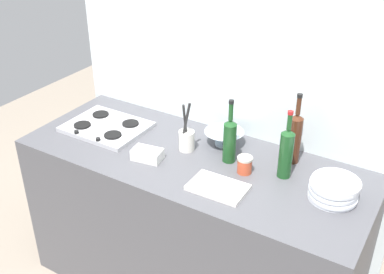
# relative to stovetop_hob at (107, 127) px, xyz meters

# --- Properties ---
(counter_block) EXTENTS (1.80, 0.70, 0.90)m
(counter_block) POSITION_rel_stovetop_hob_xyz_m (0.57, -0.01, -0.46)
(counter_block) COLOR #4C4C51
(counter_block) RESTS_ON ground
(backsplash_panel) EXTENTS (1.90, 0.06, 2.19)m
(backsplash_panel) POSITION_rel_stovetop_hob_xyz_m (0.57, 0.37, 0.18)
(backsplash_panel) COLOR silver
(backsplash_panel) RESTS_ON ground
(stovetop_hob) EXTENTS (0.44, 0.34, 0.04)m
(stovetop_hob) POSITION_rel_stovetop_hob_xyz_m (0.00, 0.00, 0.00)
(stovetop_hob) COLOR #B2B2B7
(stovetop_hob) RESTS_ON counter_block
(plate_stack) EXTENTS (0.22, 0.22, 0.09)m
(plate_stack) POSITION_rel_stovetop_hob_xyz_m (1.27, 0.02, 0.03)
(plate_stack) COLOR white
(plate_stack) RESTS_ON counter_block
(wine_bottle_leftmost) EXTENTS (0.07, 0.07, 0.34)m
(wine_bottle_leftmost) POSITION_rel_stovetop_hob_xyz_m (1.02, 0.08, 0.12)
(wine_bottle_leftmost) COLOR #19471E
(wine_bottle_leftmost) RESTS_ON counter_block
(wine_bottle_mid_left) EXTENTS (0.07, 0.07, 0.33)m
(wine_bottle_mid_left) POSITION_rel_stovetop_hob_xyz_m (0.74, 0.06, 0.11)
(wine_bottle_mid_left) COLOR #19471E
(wine_bottle_mid_left) RESTS_ON counter_block
(wine_bottle_mid_right) EXTENTS (0.06, 0.06, 0.36)m
(wine_bottle_mid_right) POSITION_rel_stovetop_hob_xyz_m (1.01, 0.22, 0.13)
(wine_bottle_mid_right) COLOR #472314
(wine_bottle_mid_right) RESTS_ON counter_block
(mixing_bowl) EXTENTS (0.21, 0.21, 0.08)m
(mixing_bowl) POSITION_rel_stovetop_hob_xyz_m (0.64, 0.19, 0.03)
(mixing_bowl) COLOR silver
(mixing_bowl) RESTS_ON counter_block
(butter_dish) EXTENTS (0.16, 0.11, 0.06)m
(butter_dish) POSITION_rel_stovetop_hob_xyz_m (0.38, -0.14, 0.01)
(butter_dish) COLOR white
(butter_dish) RESTS_ON counter_block
(utensil_crock) EXTENTS (0.08, 0.08, 0.27)m
(utensil_crock) POSITION_rel_stovetop_hob_xyz_m (0.50, 0.04, 0.05)
(utensil_crock) COLOR silver
(utensil_crock) RESTS_ON counter_block
(condiment_jar_front) EXTENTS (0.07, 0.07, 0.08)m
(condiment_jar_front) POSITION_rel_stovetop_hob_xyz_m (0.85, 0.01, 0.03)
(condiment_jar_front) COLOR #C64C2D
(condiment_jar_front) RESTS_ON counter_block
(cutting_board) EXTENTS (0.26, 0.17, 0.02)m
(cutting_board) POSITION_rel_stovetop_hob_xyz_m (0.81, -0.18, -0.00)
(cutting_board) COLOR silver
(cutting_board) RESTS_ON counter_block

